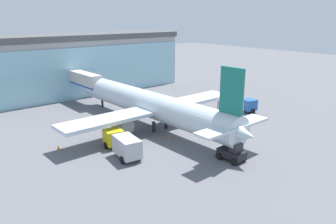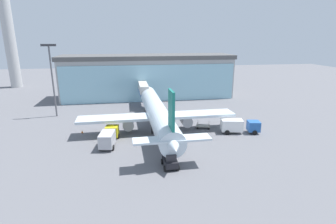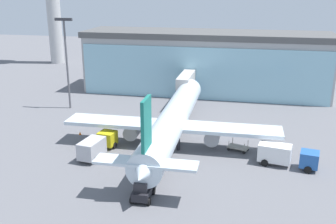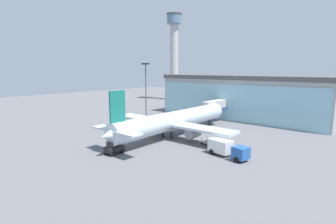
# 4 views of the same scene
# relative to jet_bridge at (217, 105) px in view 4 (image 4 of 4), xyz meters

# --- Properties ---
(ground) EXTENTS (240.00, 240.00, 0.00)m
(ground) POSITION_rel_jet_bridge_xyz_m (2.22, -25.05, -4.71)
(ground) COLOR slate
(terminal_building) EXTENTS (51.13, 13.20, 12.80)m
(terminal_building) POSITION_rel_jet_bridge_xyz_m (2.22, 10.16, 1.68)
(terminal_building) COLOR #A0A0A0
(terminal_building) RESTS_ON ground
(jet_bridge) EXTENTS (2.26, 11.22, 6.11)m
(jet_bridge) POSITION_rel_jet_bridge_xyz_m (0.00, 0.00, 0.00)
(jet_bridge) COLOR beige
(jet_bridge) RESTS_ON ground
(control_tower) EXTENTS (7.16, 7.16, 40.08)m
(control_tower) POSITION_rel_jet_bridge_xyz_m (-44.51, 34.56, 18.84)
(control_tower) COLOR #B4B4B4
(control_tower) RESTS_ON ground
(apron_light_mast) EXTENTS (3.20, 0.40, 16.46)m
(apron_light_mast) POSITION_rel_jet_bridge_xyz_m (-20.88, -6.95, 5.21)
(apron_light_mast) COLOR #59595E
(apron_light_mast) RESTS_ON ground
(airplane) EXTENTS (30.32, 37.95, 11.01)m
(airplane) POSITION_rel_jet_bridge_xyz_m (1.29, -20.09, -1.20)
(airplane) COLOR silver
(airplane) RESTS_ON ground
(catering_truck) EXTENTS (3.37, 7.54, 2.65)m
(catering_truck) POSITION_rel_jet_bridge_xyz_m (-7.81, -26.22, -3.25)
(catering_truck) COLOR yellow
(catering_truck) RESTS_ON ground
(fuel_truck) EXTENTS (7.58, 3.57, 2.65)m
(fuel_truck) POSITION_rel_jet_bridge_xyz_m (16.66, -24.35, -3.25)
(fuel_truck) COLOR #2659A5
(fuel_truck) RESTS_ON ground
(baggage_cart) EXTENTS (3.16, 2.41, 1.50)m
(baggage_cart) POSITION_rel_jet_bridge_xyz_m (10.67, -20.72, -4.21)
(baggage_cart) COLOR #9E998C
(baggage_cart) RESTS_ON ground
(pushback_tug) EXTENTS (2.24, 3.25, 2.30)m
(pushback_tug) POSITION_rel_jet_bridge_xyz_m (1.21, -36.07, -3.74)
(pushback_tug) COLOR black
(pushback_tug) RESTS_ON ground
(safety_cone_nose) EXTENTS (0.36, 0.36, 0.55)m
(safety_cone_nose) POSITION_rel_jet_bridge_xyz_m (0.12, -25.84, -4.44)
(safety_cone_nose) COLOR orange
(safety_cone_nose) RESTS_ON ground
(safety_cone_wingtip) EXTENTS (0.36, 0.36, 0.55)m
(safety_cone_wingtip) POSITION_rel_jet_bridge_xyz_m (-13.32, -19.56, -4.44)
(safety_cone_wingtip) COLOR orange
(safety_cone_wingtip) RESTS_ON ground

